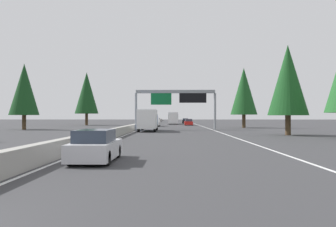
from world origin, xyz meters
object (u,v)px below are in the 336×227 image
at_px(sign_gantry_overhead, 177,98).
at_px(sedan_near_center, 185,121).
at_px(bus_distant_b, 173,118).
at_px(conifer_left_near, 24,89).
at_px(box_truck_distant_a, 148,120).
at_px(conifer_right_near, 288,80).
at_px(sedan_far_right, 96,147).
at_px(pickup_mid_right, 155,122).
at_px(sedan_near_right, 189,122).
at_px(conifer_right_mid, 244,91).
at_px(conifer_left_mid, 87,93).

xyz_separation_m(sign_gantry_overhead, sedan_near_center, (48.11, -3.06, -4.24)).
height_order(bus_distant_b, conifer_left_near, conifer_left_near).
height_order(box_truck_distant_a, conifer_right_near, conifer_right_near).
distance_m(sedan_far_right, pickup_mid_right, 55.97).
distance_m(sedan_far_right, bus_distant_b, 76.92).
relative_size(conifer_right_near, conifer_left_near, 0.96).
height_order(sedan_near_center, conifer_right_near, conifer_right_near).
relative_size(pickup_mid_right, bus_distant_b, 0.49).
relative_size(sedan_far_right, sedan_near_right, 1.00).
relative_size(bus_distant_b, conifer_right_mid, 1.06).
bearing_deg(pickup_mid_right, conifer_right_near, -154.10).
distance_m(conifer_right_near, conifer_left_near, 39.21).
height_order(box_truck_distant_a, bus_distant_b, bus_distant_b).
height_order(sedan_far_right, conifer_left_near, conifer_left_near).
bearing_deg(sign_gantry_overhead, conifer_left_near, 90.18).
bearing_deg(conifer_right_mid, box_truck_distant_a, 132.21).
relative_size(sign_gantry_overhead, pickup_mid_right, 2.26).
bearing_deg(sedan_far_right, conifer_right_near, -35.99).
relative_size(sedan_far_right, sedan_near_center, 1.00).
relative_size(sedan_near_right, conifer_left_near, 0.43).
bearing_deg(sedan_near_right, pickup_mid_right, 135.58).
xyz_separation_m(conifer_right_near, conifer_left_mid, (42.00, 32.71, 1.44)).
xyz_separation_m(pickup_mid_right, conifer_left_mid, (8.34, 16.37, 6.57)).
bearing_deg(conifer_right_mid, conifer_right_near, 179.56).
bearing_deg(conifer_right_mid, sedan_near_center, 13.23).
bearing_deg(conifer_left_mid, sedan_far_right, -165.60).
height_order(sign_gantry_overhead, conifer_right_mid, conifer_right_mid).
bearing_deg(sedan_near_right, box_truck_distant_a, 167.31).
bearing_deg(sedan_far_right, box_truck_distant_a, -0.20).
relative_size(sign_gantry_overhead, conifer_right_mid, 1.17).
relative_size(pickup_mid_right, conifer_right_mid, 0.52).
bearing_deg(conifer_left_near, sign_gantry_overhead, -89.82).
distance_m(sedan_near_right, conifer_left_near, 37.42).
relative_size(sedan_far_right, conifer_left_mid, 0.36).
height_order(box_truck_distant_a, sedan_near_right, box_truck_distant_a).
relative_size(conifer_right_near, conifer_left_mid, 0.81).
xyz_separation_m(box_truck_distant_a, bus_distant_b, (44.64, -3.52, 0.11)).
distance_m(bus_distant_b, sedan_near_right, 13.92).
distance_m(sedan_far_right, conifer_right_mid, 50.09).
bearing_deg(conifer_left_mid, pickup_mid_right, -117.01).
xyz_separation_m(pickup_mid_right, conifer_right_mid, (-9.01, -16.54, 5.69)).
bearing_deg(bus_distant_b, sedan_near_center, -20.84).
bearing_deg(sedan_near_right, conifer_left_near, 133.41).
height_order(box_truck_distant_a, sedan_near_center, box_truck_distant_a).
distance_m(pickup_mid_right, conifer_left_mid, 19.51).
bearing_deg(sedan_far_right, bus_distant_b, -2.71).
height_order(bus_distant_b, conifer_right_mid, conifer_right_mid).
xyz_separation_m(sign_gantry_overhead, bus_distant_b, (38.78, 0.49, -3.20)).
relative_size(box_truck_distant_a, conifer_right_mid, 0.78).
bearing_deg(bus_distant_b, conifer_right_near, -167.02).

